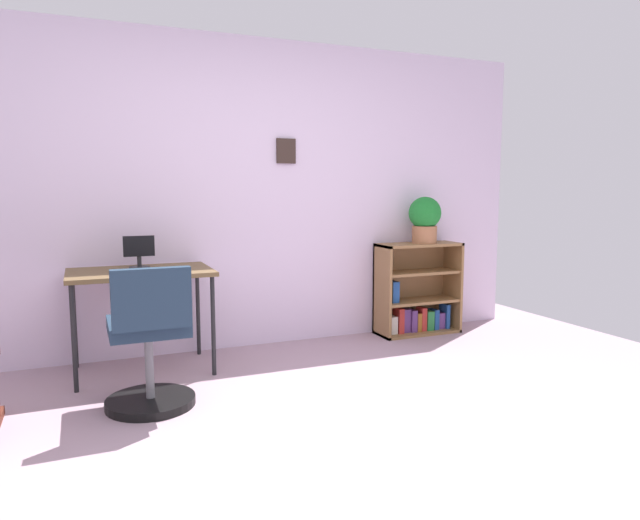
{
  "coord_description": "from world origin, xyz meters",
  "views": [
    {
      "loc": [
        -1.16,
        -2.34,
        1.27
      ],
      "look_at": [
        0.37,
        1.28,
        0.79
      ],
      "focal_mm": 32.05,
      "sensor_mm": 36.0,
      "label": 1
    }
  ],
  "objects_px": {
    "desk": "(141,279)",
    "monitor": "(139,252)",
    "bookshelf_low": "(415,294)",
    "keyboard": "(146,270)",
    "potted_plant_on_shelf": "(425,218)",
    "office_chair": "(150,347)"
  },
  "relations": [
    {
      "from": "desk",
      "to": "monitor",
      "type": "height_order",
      "value": "monitor"
    },
    {
      "from": "monitor",
      "to": "bookshelf_low",
      "type": "bearing_deg",
      "value": 2.86
    },
    {
      "from": "desk",
      "to": "keyboard",
      "type": "bearing_deg",
      "value": -71.13
    },
    {
      "from": "bookshelf_low",
      "to": "keyboard",
      "type": "bearing_deg",
      "value": -172.61
    },
    {
      "from": "desk",
      "to": "bookshelf_low",
      "type": "relative_size",
      "value": 1.19
    },
    {
      "from": "desk",
      "to": "potted_plant_on_shelf",
      "type": "distance_m",
      "value": 2.45
    },
    {
      "from": "monitor",
      "to": "office_chair",
      "type": "xyz_separation_m",
      "value": [
        -0.04,
        -0.85,
        -0.46
      ]
    },
    {
      "from": "desk",
      "to": "keyboard",
      "type": "relative_size",
      "value": 2.33
    },
    {
      "from": "desk",
      "to": "potted_plant_on_shelf",
      "type": "bearing_deg",
      "value": 3.87
    },
    {
      "from": "bookshelf_low",
      "to": "potted_plant_on_shelf",
      "type": "height_order",
      "value": "potted_plant_on_shelf"
    },
    {
      "from": "keyboard",
      "to": "bookshelf_low",
      "type": "relative_size",
      "value": 0.51
    },
    {
      "from": "monitor",
      "to": "office_chair",
      "type": "relative_size",
      "value": 0.27
    },
    {
      "from": "bookshelf_low",
      "to": "monitor",
      "type": "bearing_deg",
      "value": -177.14
    },
    {
      "from": "bookshelf_low",
      "to": "potted_plant_on_shelf",
      "type": "xyz_separation_m",
      "value": [
        0.05,
        -0.05,
        0.68
      ]
    },
    {
      "from": "keyboard",
      "to": "potted_plant_on_shelf",
      "type": "height_order",
      "value": "potted_plant_on_shelf"
    },
    {
      "from": "desk",
      "to": "office_chair",
      "type": "xyz_separation_m",
      "value": [
        -0.03,
        -0.75,
        -0.29
      ]
    },
    {
      "from": "office_chair",
      "to": "potted_plant_on_shelf",
      "type": "xyz_separation_m",
      "value": [
        2.44,
        0.92,
        0.65
      ]
    },
    {
      "from": "keyboard",
      "to": "bookshelf_low",
      "type": "xyz_separation_m",
      "value": [
        2.33,
        0.3,
        -0.38
      ]
    },
    {
      "from": "monitor",
      "to": "potted_plant_on_shelf",
      "type": "height_order",
      "value": "potted_plant_on_shelf"
    },
    {
      "from": "desk",
      "to": "monitor",
      "type": "xyz_separation_m",
      "value": [
        0.01,
        0.1,
        0.17
      ]
    },
    {
      "from": "office_chair",
      "to": "bookshelf_low",
      "type": "bearing_deg",
      "value": 22.01
    },
    {
      "from": "monitor",
      "to": "bookshelf_low",
      "type": "xyz_separation_m",
      "value": [
        2.35,
        0.12,
        -0.49
      ]
    }
  ]
}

